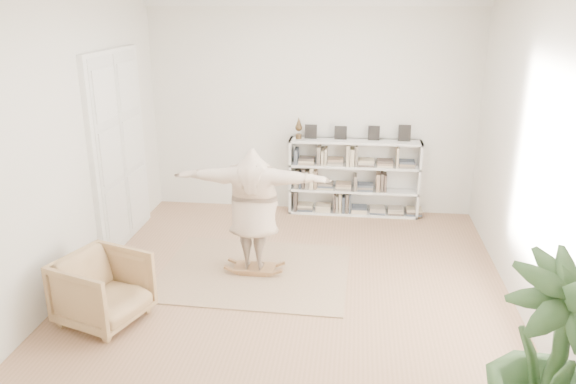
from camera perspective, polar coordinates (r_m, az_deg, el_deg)
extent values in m
plane|color=#9A724F|center=(7.30, 0.30, -9.78)|extent=(6.00, 6.00, 0.00)
plane|color=silver|center=(9.55, 2.43, 8.59)|extent=(5.50, 0.00, 5.50)
plane|color=silver|center=(3.84, -4.92, -7.47)|extent=(5.50, 0.00, 5.50)
plane|color=silver|center=(7.45, -21.24, 4.39)|extent=(0.00, 6.00, 6.00)
plane|color=silver|center=(6.89, 23.72, 2.96)|extent=(0.00, 6.00, 6.00)
cube|color=white|center=(9.33, 2.55, 18.90)|extent=(5.50, 0.12, 0.18)
cube|color=white|center=(8.66, -16.78, 4.02)|extent=(0.08, 1.78, 2.92)
cube|color=silver|center=(8.30, -17.73, 3.30)|extent=(0.06, 0.78, 2.80)
cube|color=silver|center=(9.01, -15.68, 4.68)|extent=(0.06, 0.78, 2.80)
cube|color=silver|center=(9.66, 0.29, 1.70)|extent=(0.04, 0.35, 1.30)
cube|color=silver|center=(9.66, 13.12, 1.20)|extent=(0.04, 0.35, 1.30)
cube|color=silver|center=(9.75, 6.72, 1.73)|extent=(2.20, 0.04, 1.30)
cube|color=silver|center=(9.81, 6.57, -2.05)|extent=(2.20, 0.35, 0.04)
cube|color=silver|center=(9.67, 6.66, 0.22)|extent=(2.20, 0.35, 0.04)
cube|color=silver|center=(9.54, 6.76, 2.66)|extent=(2.20, 0.35, 0.04)
cube|color=silver|center=(9.43, 6.86, 5.11)|extent=(2.20, 0.35, 0.04)
cube|color=black|center=(9.48, 2.33, 6.17)|extent=(0.18, 0.07, 0.24)
cube|color=black|center=(9.45, 5.37, 6.07)|extent=(0.18, 0.07, 0.24)
cube|color=black|center=(9.46, 8.72, 5.94)|extent=(0.18, 0.07, 0.24)
cube|color=black|center=(9.49, 11.75, 5.80)|extent=(0.18, 0.07, 0.24)
imported|color=tan|center=(6.78, -18.26, -9.37)|extent=(1.11, 1.09, 0.80)
cube|color=tan|center=(7.70, -3.39, -8.12)|extent=(2.55, 2.06, 0.02)
cube|color=brown|center=(7.67, -3.40, -7.66)|extent=(0.55, 0.34, 0.03)
cube|color=brown|center=(7.69, -3.39, -7.91)|extent=(0.37, 0.06, 0.04)
cube|color=brown|center=(7.69, -3.39, -7.91)|extent=(0.37, 0.06, 0.04)
cube|color=brown|center=(7.67, -3.40, -7.66)|extent=(0.22, 0.06, 0.11)
cube|color=brown|center=(7.67, -3.40, -7.66)|extent=(0.22, 0.06, 0.11)
imported|color=tan|center=(7.32, -3.53, -1.46)|extent=(2.04, 0.60, 1.65)
imported|color=#2E4E27|center=(4.89, 25.29, -15.82)|extent=(1.27, 1.27, 1.72)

